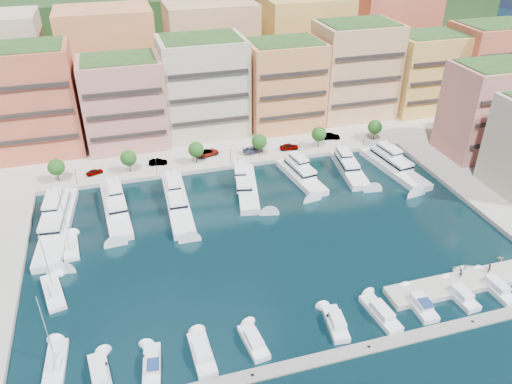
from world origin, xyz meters
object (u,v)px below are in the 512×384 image
cruiser_8 (460,296)px  car_3 (253,150)px  lamppost_1 (156,163)px  car_5 (331,136)px  tree_5 (375,127)px  cruiser_6 (381,314)px  tree_1 (128,158)px  person_0 (461,273)px  cruiser_9 (495,288)px  lamppost_3 (300,144)px  cruiser_2 (202,354)px  car_2 (208,153)px  person_1 (489,268)px  yacht_6 (392,165)px  sailboat_2 (71,248)px  tree_4 (319,134)px  car_0 (95,172)px  sailboat_1 (53,293)px  lamppost_0 (75,173)px  tender_2 (465,270)px  tree_3 (259,142)px  cruiser_7 (420,305)px  cruiser_1 (152,365)px  yacht_4 (300,175)px  yacht_2 (177,199)px  tree_2 (196,150)px  cruiser_3 (254,342)px  yacht_3 (246,184)px  sailboat_0 (56,364)px  cruiser_5 (336,324)px  yacht_1 (116,206)px  tender_3 (500,258)px  tree_0 (56,167)px  car_4 (289,147)px  yacht_0 (57,221)px  yacht_5 (349,167)px

cruiser_8 → car_3: car_3 is taller
lamppost_1 → car_5: (47.23, 6.00, -2.03)m
tree_5 → cruiser_6: size_ratio=0.63×
tree_1 → person_0: bearing=-46.2°
tree_1 → cruiser_9: size_ratio=0.66×
cruiser_8 → car_3: 62.77m
lamppost_3 → cruiser_2: lamppost_3 is taller
tree_5 → car_2: tree_5 is taller
lamppost_3 → person_1: lamppost_3 is taller
tree_1 → yacht_6: bearing=-13.4°
tree_5 → cruiser_9: size_ratio=0.66×
tree_1 → sailboat_2: (-13.03, -25.85, -4.43)m
tree_4 → car_0: tree_4 is taller
car_3 → sailboat_1: bearing=119.9°
lamppost_0 → lamppost_3: size_ratio=1.00×
lamppost_1 → lamppost_3: 36.00m
tender_2 → tree_5: bearing=-14.0°
tree_3 → tree_4: (16.00, 0.00, 0.00)m
car_0 → sailboat_1: bearing=149.3°
cruiser_2 → car_0: 60.96m
cruiser_7 → car_0: 77.59m
cruiser_1 → sailboat_2: size_ratio=0.58×
yacht_4 → cruiser_2: size_ratio=2.20×
yacht_2 → tree_2: bearing=65.1°
yacht_2 → cruiser_3: yacht_2 is taller
yacht_3 → yacht_4: 13.57m
tree_1 → cruiser_2: 58.54m
sailboat_0 → person_0: (66.50, -0.57, 1.53)m
sailboat_0 → car_5: sailboat_0 is taller
cruiser_1 → cruiser_9: 57.73m
tree_3 → car_0: bearing=178.3°
yacht_2 → cruiser_5: 46.17m
lamppost_0 → cruiser_5: lamppost_0 is taller
yacht_1 → car_0: 16.36m
person_1 → tender_3: bearing=-175.1°
tree_0 → cruiser_7: size_ratio=0.72×
car_4 → tree_5: bearing=-87.8°
tree_2 → lamppost_1: (-10.00, -2.30, -0.92)m
cruiser_9 → person_1: bearing=73.1°
cruiser_5 → person_0: 25.31m
cruiser_1 → cruiser_8: size_ratio=1.00×
lamppost_3 → cruiser_5: bearing=-105.0°
yacht_3 → yacht_6: bearing=-1.3°
yacht_4 → cruiser_3: size_ratio=2.46×
tender_2 → yacht_0: bearing=59.5°
yacht_2 → tender_2: 58.78m
tree_4 → sailboat_0: size_ratio=0.43×
yacht_5 → cruiser_5: size_ratio=2.35×
yacht_6 → cruiser_3: 64.52m
car_2 → car_4: car_4 is taller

